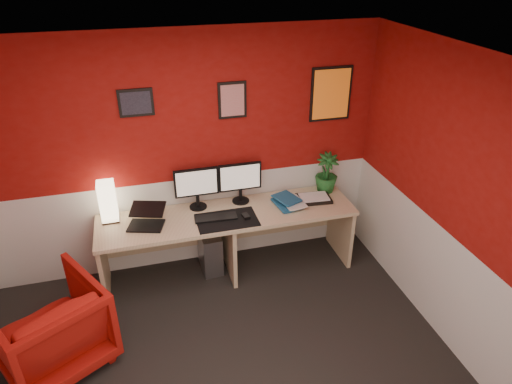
% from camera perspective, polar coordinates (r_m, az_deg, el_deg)
% --- Properties ---
extents(ground, '(4.00, 3.50, 0.01)m').
position_cam_1_polar(ground, '(4.06, -3.99, -22.52)').
color(ground, black).
rests_on(ground, ground).
extents(ceiling, '(4.00, 3.50, 0.01)m').
position_cam_1_polar(ceiling, '(2.63, -5.86, 14.07)').
color(ceiling, white).
rests_on(ceiling, ground).
extents(wall_back, '(4.00, 0.01, 2.50)m').
position_cam_1_polar(wall_back, '(4.69, -8.89, 4.30)').
color(wall_back, maroon).
rests_on(wall_back, ground).
extents(wall_right, '(0.01, 3.50, 2.50)m').
position_cam_1_polar(wall_right, '(3.98, 24.84, -2.94)').
color(wall_right, maroon).
rests_on(wall_right, ground).
extents(wainscot_back, '(4.00, 0.01, 1.00)m').
position_cam_1_polar(wainscot_back, '(5.04, -8.25, -3.52)').
color(wainscot_back, silver).
rests_on(wainscot_back, ground).
extents(wainscot_right, '(0.01, 3.50, 1.00)m').
position_cam_1_polar(wainscot_right, '(4.38, 22.78, -11.36)').
color(wainscot_right, silver).
rests_on(wainscot_right, ground).
extents(desk, '(2.60, 0.65, 0.73)m').
position_cam_1_polar(desk, '(4.88, -3.37, -6.35)').
color(desk, tan).
rests_on(desk, ground).
extents(shoji_lamp, '(0.16, 0.16, 0.40)m').
position_cam_1_polar(shoji_lamp, '(4.68, -17.83, -1.26)').
color(shoji_lamp, '#FFE5B2').
rests_on(shoji_lamp, desk).
extents(laptop, '(0.38, 0.32, 0.22)m').
position_cam_1_polar(laptop, '(4.53, -13.57, -3.00)').
color(laptop, black).
rests_on(laptop, desk).
extents(monitor_left, '(0.45, 0.06, 0.58)m').
position_cam_1_polar(monitor_left, '(4.67, -7.36, 1.17)').
color(monitor_left, black).
rests_on(monitor_left, desk).
extents(monitor_right, '(0.45, 0.06, 0.58)m').
position_cam_1_polar(monitor_right, '(4.75, -1.96, 1.88)').
color(monitor_right, black).
rests_on(monitor_right, desk).
extents(desk_mat, '(0.60, 0.38, 0.01)m').
position_cam_1_polar(desk_mat, '(4.57, -3.61, -3.46)').
color(desk_mat, black).
rests_on(desk_mat, desk).
extents(keyboard, '(0.43, 0.17, 0.02)m').
position_cam_1_polar(keyboard, '(4.59, -5.00, -3.15)').
color(keyboard, black).
rests_on(keyboard, desk_mat).
extents(mouse, '(0.07, 0.11, 0.03)m').
position_cam_1_polar(mouse, '(4.59, -1.28, -3.00)').
color(mouse, black).
rests_on(mouse, desk_mat).
extents(book_bottom, '(0.28, 0.34, 0.03)m').
position_cam_1_polar(book_bottom, '(4.77, 2.59, -1.79)').
color(book_bottom, '#1A537B').
rests_on(book_bottom, desk).
extents(book_middle, '(0.23, 0.30, 0.02)m').
position_cam_1_polar(book_middle, '(4.76, 3.49, -1.54)').
color(book_middle, silver).
rests_on(book_middle, book_bottom).
extents(book_top, '(0.29, 0.33, 0.03)m').
position_cam_1_polar(book_top, '(4.76, 2.84, -1.18)').
color(book_top, '#1A537B').
rests_on(book_top, book_middle).
extents(zen_tray, '(0.37, 0.28, 0.03)m').
position_cam_1_polar(zen_tray, '(4.94, 7.17, -0.81)').
color(zen_tray, black).
rests_on(zen_tray, desk).
extents(potted_plant, '(0.27, 0.27, 0.44)m').
position_cam_1_polar(potted_plant, '(5.05, 8.73, 2.35)').
color(potted_plant, '#19591E').
rests_on(potted_plant, desk).
extents(pc_tower, '(0.22, 0.46, 0.45)m').
position_cam_1_polar(pc_tower, '(5.05, -5.78, -6.99)').
color(pc_tower, '#99999E').
rests_on(pc_tower, ground).
extents(armchair, '(1.12, 1.13, 0.76)m').
position_cam_1_polar(armchair, '(4.27, -24.22, -15.05)').
color(armchair, '#A51008').
rests_on(armchair, ground).
extents(art_left, '(0.32, 0.02, 0.26)m').
position_cam_1_polar(art_left, '(4.45, -14.62, 10.64)').
color(art_left, black).
rests_on(art_left, wall_back).
extents(art_center, '(0.28, 0.02, 0.36)m').
position_cam_1_polar(art_center, '(4.56, -2.95, 11.28)').
color(art_center, red).
rests_on(art_center, wall_back).
extents(art_right, '(0.44, 0.02, 0.56)m').
position_cam_1_polar(art_right, '(4.88, 9.24, 11.88)').
color(art_right, orange).
rests_on(art_right, wall_back).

